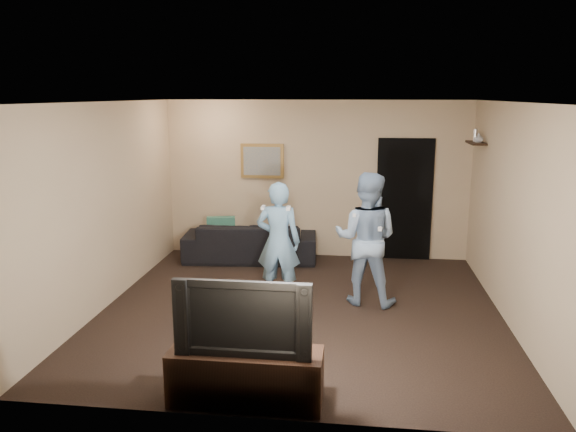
# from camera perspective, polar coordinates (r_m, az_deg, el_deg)

# --- Properties ---
(ground) EXTENTS (5.00, 5.00, 0.00)m
(ground) POSITION_cam_1_polar(r_m,az_deg,el_deg) (7.27, 1.29, -9.44)
(ground) COLOR black
(ground) RESTS_ON ground
(ceiling) EXTENTS (5.00, 5.00, 0.04)m
(ceiling) POSITION_cam_1_polar(r_m,az_deg,el_deg) (6.75, 1.39, 11.52)
(ceiling) COLOR silver
(ceiling) RESTS_ON wall_back
(wall_back) EXTENTS (5.00, 0.04, 2.60)m
(wall_back) POSITION_cam_1_polar(r_m,az_deg,el_deg) (9.35, 2.87, 3.72)
(wall_back) COLOR tan
(wall_back) RESTS_ON ground
(wall_front) EXTENTS (5.00, 0.04, 2.60)m
(wall_front) POSITION_cam_1_polar(r_m,az_deg,el_deg) (4.49, -1.85, -5.76)
(wall_front) COLOR tan
(wall_front) RESTS_ON ground
(wall_left) EXTENTS (0.04, 5.00, 2.60)m
(wall_left) POSITION_cam_1_polar(r_m,az_deg,el_deg) (7.55, -17.89, 1.08)
(wall_left) COLOR tan
(wall_left) RESTS_ON ground
(wall_right) EXTENTS (0.04, 5.00, 2.60)m
(wall_right) POSITION_cam_1_polar(r_m,az_deg,el_deg) (7.10, 21.84, 0.10)
(wall_right) COLOR tan
(wall_right) RESTS_ON ground
(sofa) EXTENTS (2.21, 1.01, 0.63)m
(sofa) POSITION_cam_1_polar(r_m,az_deg,el_deg) (9.28, -3.84, -2.57)
(sofa) COLOR black
(sofa) RESTS_ON ground
(throw_pillow) EXTENTS (0.48, 0.25, 0.46)m
(throw_pillow) POSITION_cam_1_polar(r_m,az_deg,el_deg) (9.34, -6.81, -1.49)
(throw_pillow) COLOR #1C5445
(throw_pillow) RESTS_ON sofa
(painting_frame) EXTENTS (0.72, 0.05, 0.57)m
(painting_frame) POSITION_cam_1_polar(r_m,az_deg,el_deg) (9.39, -2.64, 5.61)
(painting_frame) COLOR olive
(painting_frame) RESTS_ON wall_back
(painting_canvas) EXTENTS (0.62, 0.01, 0.47)m
(painting_canvas) POSITION_cam_1_polar(r_m,az_deg,el_deg) (9.36, -2.66, 5.59)
(painting_canvas) COLOR slate
(painting_canvas) RESTS_ON painting_frame
(doorway) EXTENTS (0.90, 0.06, 2.00)m
(doorway) POSITION_cam_1_polar(r_m,az_deg,el_deg) (9.37, 11.71, 1.65)
(doorway) COLOR black
(doorway) RESTS_ON ground
(light_switch) EXTENTS (0.08, 0.02, 0.12)m
(light_switch) POSITION_cam_1_polar(r_m,az_deg,el_deg) (9.30, 8.10, 3.57)
(light_switch) COLOR silver
(light_switch) RESTS_ON wall_back
(wall_shelf) EXTENTS (0.20, 0.60, 0.03)m
(wall_shelf) POSITION_cam_1_polar(r_m,az_deg,el_deg) (8.72, 18.55, 7.05)
(wall_shelf) COLOR black
(wall_shelf) RESTS_ON wall_right
(shelf_vase) EXTENTS (0.14, 0.14, 0.14)m
(shelf_vase) POSITION_cam_1_polar(r_m,az_deg,el_deg) (8.55, 18.80, 7.51)
(shelf_vase) COLOR #A4A4A9
(shelf_vase) RESTS_ON wall_shelf
(shelf_figurine) EXTENTS (0.06, 0.06, 0.18)m
(shelf_figurine) POSITION_cam_1_polar(r_m,az_deg,el_deg) (8.79, 18.49, 7.78)
(shelf_figurine) COLOR silver
(shelf_figurine) RESTS_ON wall_shelf
(tv_console) EXTENTS (1.36, 0.44, 0.48)m
(tv_console) POSITION_cam_1_polar(r_m,az_deg,el_deg) (5.17, -4.30, -15.94)
(tv_console) COLOR black
(tv_console) RESTS_ON ground
(television) EXTENTS (1.19, 0.16, 0.68)m
(television) POSITION_cam_1_polar(r_m,az_deg,el_deg) (4.92, -4.41, -9.94)
(television) COLOR black
(television) RESTS_ON tv_console
(wii_player_left) EXTENTS (0.59, 0.49, 1.59)m
(wii_player_left) POSITION_cam_1_polar(r_m,az_deg,el_deg) (7.35, -0.98, -2.63)
(wii_player_left) COLOR #6D9BBE
(wii_player_left) RESTS_ON ground
(wii_player_right) EXTENTS (0.95, 0.80, 1.73)m
(wii_player_right) POSITION_cam_1_polar(r_m,az_deg,el_deg) (7.31, 7.94, -2.30)
(wii_player_right) COLOR #85A1C2
(wii_player_right) RESTS_ON ground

